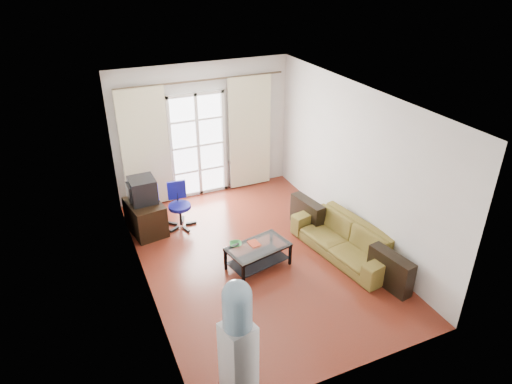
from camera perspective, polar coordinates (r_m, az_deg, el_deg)
floor at (r=7.68m, az=0.04°, el=-8.07°), size 5.20×5.20×0.00m
ceiling at (r=6.48m, az=0.05°, el=11.66°), size 5.20×5.20×0.00m
wall_back at (r=9.22m, az=-6.57°, el=7.62°), size 3.60×0.02×2.70m
wall_front at (r=5.09m, az=12.22°, el=-11.26°), size 3.60×0.02×2.70m
wall_left at (r=6.55m, az=-14.52°, el=-1.96°), size 0.02×5.20×2.70m
wall_right at (r=7.81m, az=12.23°, el=3.34°), size 0.02×5.20×2.70m
french_door at (r=9.23m, az=-7.26°, el=5.77°), size 1.16×0.06×2.15m
curtain_rod at (r=8.83m, az=-6.73°, el=13.70°), size 3.30×0.04×0.04m
curtain_left at (r=8.91m, az=-13.65°, el=5.24°), size 0.90×0.07×2.35m
curtain_right at (r=9.48m, az=-0.78°, el=7.39°), size 0.90×0.07×2.35m
radiator at (r=9.78m, az=-1.60°, el=2.52°), size 0.64×0.12×0.64m
sofa at (r=7.73m, az=11.02°, el=-5.82°), size 2.20×1.38×0.57m
coffee_table at (r=7.31m, az=0.26°, el=-7.70°), size 1.07×0.75×0.40m
bowl at (r=7.24m, az=-2.59°, el=-6.54°), size 0.29×0.29×0.05m
book at (r=7.25m, az=-0.80°, el=-6.63°), size 0.19×0.23×0.02m
remote at (r=7.25m, az=-2.51°, el=-6.65°), size 0.17×0.09×0.02m
tv_stand at (r=8.41m, az=-13.63°, el=-3.08°), size 0.66×0.88×0.59m
crt_tv at (r=8.23m, az=-14.11°, el=0.23°), size 0.50×0.49×0.44m
task_chair at (r=8.49m, az=-9.47°, el=-2.70°), size 0.62×0.62×0.84m
water_cooler at (r=5.12m, az=-2.26°, el=-17.90°), size 0.39×0.39×1.61m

